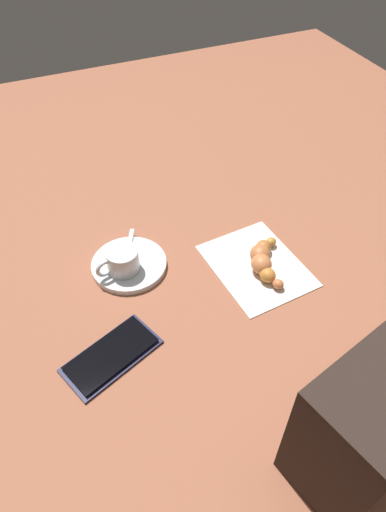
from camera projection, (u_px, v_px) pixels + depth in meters
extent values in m
plane|color=#9B593E|center=(186.00, 261.00, 0.87)|extent=(1.80, 1.80, 0.00)
cylinder|color=silver|center=(129.00, 265.00, 0.85)|extent=(0.14, 0.14, 0.01)
cylinder|color=silver|center=(123.00, 260.00, 0.82)|extent=(0.06, 0.06, 0.05)
cylinder|color=#43220F|center=(122.00, 256.00, 0.82)|extent=(0.05, 0.05, 0.00)
torus|color=silver|center=(105.00, 268.00, 0.81)|extent=(0.04, 0.02, 0.04)
cube|color=silver|center=(129.00, 247.00, 0.88)|extent=(0.05, 0.09, 0.00)
ellipsoid|color=silver|center=(124.00, 271.00, 0.83)|extent=(0.03, 0.03, 0.01)
cube|color=beige|center=(108.00, 261.00, 0.85)|extent=(0.02, 0.07, 0.01)
cube|color=white|center=(257.00, 265.00, 0.86)|extent=(0.17, 0.21, 0.00)
ellipsoid|color=#BE8335|center=(271.00, 242.00, 0.89)|extent=(0.02, 0.02, 0.02)
ellipsoid|color=#B86F34|center=(263.00, 247.00, 0.87)|extent=(0.04, 0.04, 0.03)
ellipsoid|color=#C4703E|center=(260.00, 254.00, 0.85)|extent=(0.05, 0.06, 0.03)
ellipsoid|color=#CD7743|center=(261.00, 264.00, 0.84)|extent=(0.05, 0.05, 0.03)
ellipsoid|color=orange|center=(268.00, 275.00, 0.82)|extent=(0.03, 0.04, 0.03)
ellipsoid|color=#C66E3F|center=(278.00, 284.00, 0.81)|extent=(0.03, 0.03, 0.02)
cube|color=#1A1936|center=(111.00, 355.00, 0.72)|extent=(0.17, 0.13, 0.01)
cube|color=black|center=(111.00, 353.00, 0.72)|extent=(0.16, 0.11, 0.00)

